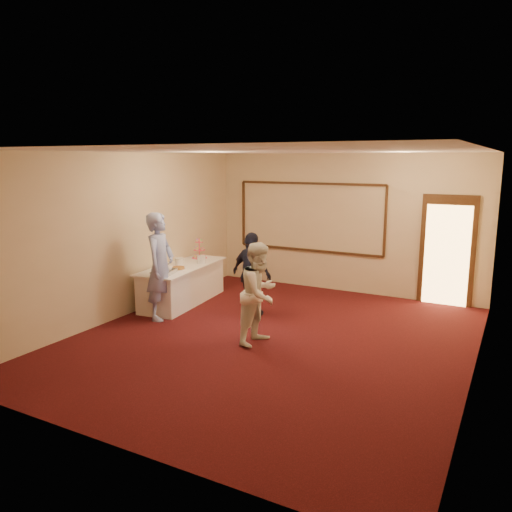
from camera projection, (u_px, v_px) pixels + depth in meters
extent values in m
plane|color=black|center=(272.00, 339.00, 8.09)|extent=(7.00, 7.00, 0.00)
cube|color=beige|center=(344.00, 224.00, 10.83)|extent=(6.00, 0.04, 3.00)
cube|color=beige|center=(111.00, 305.00, 4.77)|extent=(6.00, 0.04, 3.00)
cube|color=beige|center=(127.00, 235.00, 9.19)|extent=(0.04, 7.00, 3.00)
cube|color=beige|center=(482.00, 268.00, 6.41)|extent=(0.04, 7.00, 3.00)
cube|color=white|center=(273.00, 151.00, 7.52)|extent=(6.00, 7.00, 0.04)
cube|color=black|center=(309.00, 250.00, 11.30)|extent=(3.40, 0.04, 0.05)
cube|color=black|center=(310.00, 183.00, 11.01)|extent=(3.40, 0.04, 0.05)
cube|color=black|center=(243.00, 213.00, 11.94)|extent=(0.05, 0.04, 1.50)
cube|color=black|center=(385.00, 222.00, 10.37)|extent=(0.05, 0.04, 1.50)
cube|color=black|center=(447.00, 250.00, 9.88)|extent=(1.05, 0.06, 2.20)
cube|color=#FFBF66|center=(447.00, 256.00, 9.87)|extent=(0.85, 0.02, 2.00)
cube|color=white|center=(183.00, 285.00, 10.12)|extent=(1.00, 2.22, 0.74)
cube|color=white|center=(182.00, 266.00, 10.05)|extent=(1.11, 2.35, 0.03)
cube|color=silver|center=(164.00, 273.00, 9.31)|extent=(0.46, 0.53, 0.04)
ellipsoid|color=white|center=(164.00, 268.00, 9.30)|extent=(0.30, 0.30, 0.13)
cube|color=silver|center=(173.00, 271.00, 9.38)|extent=(0.22, 0.26, 0.01)
cylinder|color=#F14B67|center=(199.00, 248.00, 10.75)|extent=(0.02, 0.02, 0.43)
cylinder|color=#F14B67|center=(200.00, 258.00, 10.79)|extent=(0.32, 0.32, 0.01)
cylinder|color=#F14B67|center=(199.00, 250.00, 10.76)|extent=(0.25, 0.25, 0.01)
cylinder|color=#F14B67|center=(199.00, 242.00, 10.73)|extent=(0.17, 0.17, 0.01)
cylinder|color=white|center=(179.00, 262.00, 10.07)|extent=(0.17, 0.17, 0.14)
cylinder|color=white|center=(179.00, 258.00, 10.05)|extent=(0.18, 0.18, 0.01)
cylinder|color=white|center=(201.00, 260.00, 10.25)|extent=(0.18, 0.18, 0.15)
cylinder|color=white|center=(201.00, 256.00, 10.23)|extent=(0.19, 0.19, 0.01)
cylinder|color=white|center=(179.00, 269.00, 9.67)|extent=(0.27, 0.27, 0.01)
cylinder|color=#9B6627|center=(178.00, 268.00, 9.67)|extent=(0.23, 0.23, 0.04)
imported|color=#91A3E3|center=(160.00, 266.00, 9.00)|extent=(0.61, 0.79, 1.95)
imported|color=white|center=(260.00, 293.00, 7.82)|extent=(0.68, 0.84, 1.62)
imported|color=black|center=(252.00, 274.00, 9.22)|extent=(0.99, 0.61, 1.57)
cube|color=white|center=(251.00, 257.00, 8.88)|extent=(0.07, 0.04, 0.05)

